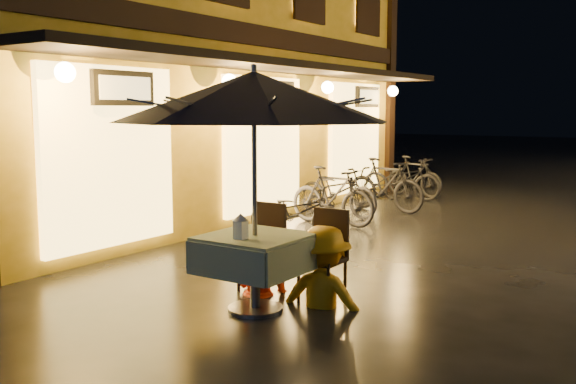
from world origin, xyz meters
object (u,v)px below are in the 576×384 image
Objects in this scene: cafe_table at (255,254)px; table_lantern at (241,225)px; patio_umbrella at (254,97)px; bicycle_0 at (297,212)px; person_orange at (262,229)px; person_yellow at (324,228)px.

table_lantern reaches higher than cafe_table.
bicycle_0 is at bearing 116.52° from patio_umbrella.
patio_umbrella reaches higher than person_orange.
table_lantern reaches higher than bicycle_0.
person_yellow reaches higher than table_lantern.
patio_umbrella reaches higher than bicycle_0.
cafe_table is 0.67m from person_orange.
patio_umbrella is 1.70× the size of person_yellow.
person_yellow is at bearing -164.11° from person_orange.
patio_umbrella is at bearing 90.00° from table_lantern.
cafe_table is at bearing 40.20° from person_yellow.
table_lantern is 0.18× the size of person_orange.
person_yellow is at bearing 50.18° from cafe_table.
person_yellow is at bearing -161.42° from bicycle_0.
table_lantern is 0.16× the size of bicycle_0.
person_yellow is (0.47, 0.56, -1.34)m from patio_umbrella.
person_orange is 0.88× the size of person_yellow.
bicycle_0 is (-1.71, 3.43, -0.18)m from cafe_table.
cafe_table is 3.96× the size of table_lantern.
patio_umbrella is 4.21m from bicycle_0.
person_yellow is (0.47, 0.79, -0.11)m from table_lantern.
person_yellow is 1.06× the size of bicycle_0.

